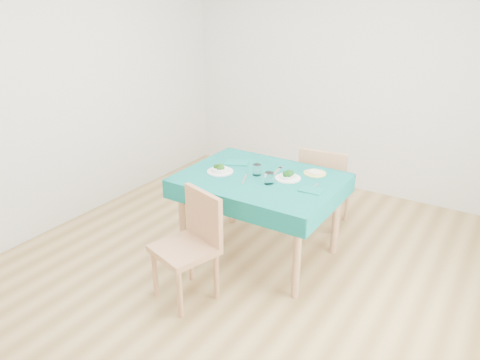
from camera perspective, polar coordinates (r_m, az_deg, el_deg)
The scene contains 16 objects.
room_shell at distance 3.48m, azimuth 0.00°, elevation 7.59°, with size 4.02×4.52×2.73m.
table at distance 4.10m, azimuth 2.44°, elevation -4.53°, with size 1.31×1.00×0.76m, color #085F58.
chair_near at distance 3.51m, azimuth -6.87°, elevation -7.10°, with size 0.42×0.46×1.04m, color #A8764F.
chair_far at distance 4.62m, azimuth 10.55°, elevation 0.80°, with size 0.45×0.49×1.12m, color #A8764F.
bowl_near at distance 4.03m, azimuth -2.44°, elevation 1.42°, with size 0.23×0.23×0.07m, color white, non-canonical shape.
bowl_far at distance 3.91m, azimuth 5.87°, elevation 0.57°, with size 0.21×0.21×0.07m, color white, non-canonical shape.
fork_near at distance 4.04m, azimuth -2.62°, elevation 0.97°, with size 0.02×0.17×0.00m, color silver.
knife_near at distance 3.89m, azimuth 0.55°, elevation 0.12°, with size 0.02×0.21×0.00m, color silver.
fork_far at distance 4.07m, azimuth 4.55°, elevation 1.11°, with size 0.03×0.20×0.00m, color silver.
knife_far at distance 3.78m, azimuth 8.99°, elevation -0.90°, with size 0.01×0.19×0.00m, color silver.
napkin_near at distance 4.24m, azimuth -0.42°, elevation 2.12°, with size 0.20×0.14×0.01m, color #0C6961.
napkin_far at distance 3.71m, azimuth 8.65°, elevation -1.24°, with size 0.18×0.13×0.01m, color #0C6961.
tumbler_center at distance 3.96m, azimuth 2.08°, elevation 1.25°, with size 0.07×0.07×0.09m, color white.
tumbler_side at distance 3.79m, azimuth 3.56°, elevation 0.22°, with size 0.08×0.08×0.10m, color white.
side_plate at distance 4.05m, azimuth 9.11°, elevation 0.81°, with size 0.19×0.19×0.01m, color #C1C660.
bread_slice at distance 4.05m, azimuth 9.12°, elevation 0.97°, with size 0.10×0.10×0.01m, color beige.
Camera 1 is at (1.80, -2.83, 2.25)m, focal length 35.00 mm.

